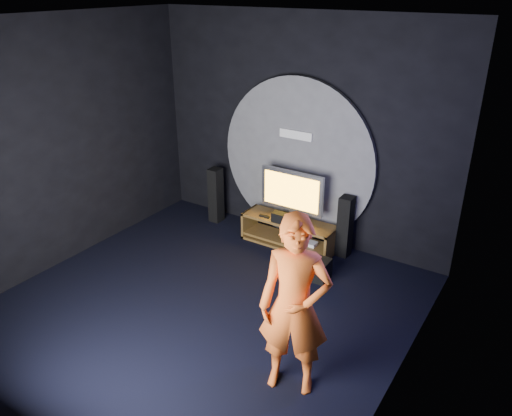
{
  "coord_description": "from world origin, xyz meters",
  "views": [
    {
      "loc": [
        3.47,
        -4.11,
        3.88
      ],
      "look_at": [
        0.14,
        1.05,
        1.05
      ],
      "focal_mm": 35.0,
      "sensor_mm": 36.0,
      "label": 1
    }
  ],
  "objects_px": {
    "media_console": "(289,234)",
    "tower_speaker_right": "(345,226)",
    "subwoofer": "(319,270)",
    "tv": "(292,193)",
    "tower_speaker_left": "(216,195)",
    "player": "(295,307)"
  },
  "relations": [
    {
      "from": "media_console",
      "to": "tower_speaker_right",
      "type": "xyz_separation_m",
      "value": [
        0.85,
        0.2,
        0.29
      ]
    },
    {
      "from": "media_console",
      "to": "subwoofer",
      "type": "height_order",
      "value": "media_console"
    },
    {
      "from": "tv",
      "to": "tower_speaker_left",
      "type": "bearing_deg",
      "value": 178.56
    },
    {
      "from": "tv",
      "to": "tower_speaker_left",
      "type": "xyz_separation_m",
      "value": [
        -1.51,
        0.04,
        -0.4
      ]
    },
    {
      "from": "tower_speaker_left",
      "to": "media_console",
      "type": "bearing_deg",
      "value": -3.98
    },
    {
      "from": "subwoofer",
      "to": "player",
      "type": "distance_m",
      "value": 2.22
    },
    {
      "from": "media_console",
      "to": "player",
      "type": "xyz_separation_m",
      "value": [
        1.5,
        -2.59,
        0.78
      ]
    },
    {
      "from": "player",
      "to": "subwoofer",
      "type": "bearing_deg",
      "value": 89.17
    },
    {
      "from": "tower_speaker_left",
      "to": "player",
      "type": "height_order",
      "value": "player"
    },
    {
      "from": "media_console",
      "to": "tv",
      "type": "bearing_deg",
      "value": 95.64
    },
    {
      "from": "subwoofer",
      "to": "tower_speaker_left",
      "type": "bearing_deg",
      "value": 162.71
    },
    {
      "from": "tv",
      "to": "subwoofer",
      "type": "bearing_deg",
      "value": -39.29
    },
    {
      "from": "subwoofer",
      "to": "player",
      "type": "relative_size",
      "value": 0.16
    },
    {
      "from": "tv",
      "to": "player",
      "type": "height_order",
      "value": "player"
    },
    {
      "from": "tower_speaker_left",
      "to": "tower_speaker_right",
      "type": "bearing_deg",
      "value": 2.36
    },
    {
      "from": "media_console",
      "to": "player",
      "type": "height_order",
      "value": "player"
    },
    {
      "from": "tower_speaker_left",
      "to": "tower_speaker_right",
      "type": "distance_m",
      "value": 2.36
    },
    {
      "from": "media_console",
      "to": "tower_speaker_right",
      "type": "bearing_deg",
      "value": 13.42
    },
    {
      "from": "tv",
      "to": "tower_speaker_left",
      "type": "relative_size",
      "value": 1.09
    },
    {
      "from": "media_console",
      "to": "tower_speaker_left",
      "type": "xyz_separation_m",
      "value": [
        -1.51,
        0.11,
        0.29
      ]
    },
    {
      "from": "tower_speaker_right",
      "to": "player",
      "type": "distance_m",
      "value": 2.91
    },
    {
      "from": "media_console",
      "to": "subwoofer",
      "type": "xyz_separation_m",
      "value": [
        0.84,
        -0.63,
        -0.04
      ]
    }
  ]
}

